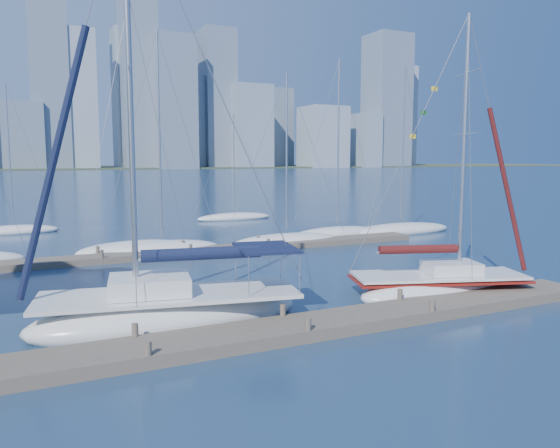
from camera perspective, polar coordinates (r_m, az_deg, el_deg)
name	(u,v)px	position (r m, az deg, el deg)	size (l,w,h in m)	color
ground	(295,335)	(18.34, 1.56, -11.47)	(700.00, 700.00, 0.00)	#182E4E
near_dock	(295,329)	(18.27, 1.56, -10.88)	(26.00, 2.00, 0.40)	brown
far_dock	(203,251)	(33.47, -8.06, -2.80)	(30.00, 1.80, 0.36)	brown
far_shore	(31,169)	(335.59, -24.59, 5.28)	(800.00, 100.00, 1.50)	#38472D
sailboat_navy	(170,293)	(19.46, -11.46, -7.09)	(9.98, 4.88, 15.35)	silver
sailboat_maroon	(439,272)	(24.10, 16.28, -4.88)	(8.13, 4.89, 12.11)	silver
bg_boat_1	(137,249)	(34.35, -14.73, -2.50)	(7.50, 5.05, 15.38)	silver
bg_boat_2	(162,249)	(34.17, -12.19, -2.53)	(7.37, 2.95, 13.60)	silver
bg_boat_3	(286,241)	(36.75, 0.68, -1.76)	(8.10, 4.61, 11.66)	silver
bg_boat_4	(337,233)	(40.52, 5.99, -0.96)	(7.35, 2.34, 13.14)	silver
bg_boat_5	(401,230)	(43.19, 12.52, -0.60)	(9.36, 5.53, 13.11)	silver
bg_boat_6	(14,231)	(46.84, -26.05, -0.61)	(6.61, 2.42, 11.65)	silver
bg_boat_7	(234,217)	(51.89, -4.78, 0.71)	(7.56, 3.89, 10.16)	silver
skyline	(79,102)	(308.87, -20.24, 11.85)	(502.30, 51.31, 120.45)	gray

